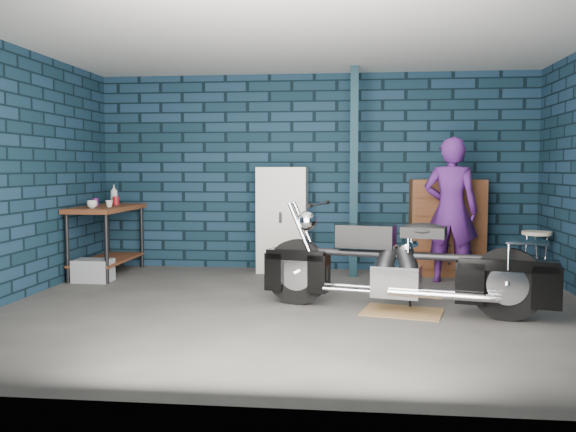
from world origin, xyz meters
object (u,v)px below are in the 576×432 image
object	(u,v)px
locker	(282,220)
shop_stool	(536,257)
motorcycle	(403,258)
workbench	(107,240)
storage_bin	(93,270)
person	(451,210)
tool_chest	(447,227)

from	to	relation	value
locker	shop_stool	size ratio (longest dim) A/B	2.22
motorcycle	workbench	bearing A→B (deg)	168.34
shop_stool	storage_bin	bearing A→B (deg)	-174.93
storage_bin	locker	bearing A→B (deg)	23.90
workbench	shop_stool	distance (m)	5.45
person	storage_bin	xyz separation A→B (m)	(-4.39, -0.42, -0.75)
motorcycle	person	bearing A→B (deg)	80.20
tool_chest	shop_stool	xyz separation A→B (m)	(1.00, -0.52, -0.31)
motorcycle	shop_stool	distance (m)	2.44
person	tool_chest	bearing A→B (deg)	-80.04
person	locker	world-z (taller)	person
storage_bin	tool_chest	world-z (taller)	tool_chest
motorcycle	shop_stool	size ratio (longest dim) A/B	3.78
person	shop_stool	size ratio (longest dim) A/B	2.79
tool_chest	shop_stool	size ratio (longest dim) A/B	1.97
locker	motorcycle	bearing A→B (deg)	-57.00
person	tool_chest	xyz separation A→B (m)	(0.04, 0.58, -0.26)
workbench	shop_stool	world-z (taller)	workbench
motorcycle	locker	bearing A→B (deg)	136.23
storage_bin	locker	world-z (taller)	locker
workbench	storage_bin	size ratio (longest dim) A/B	3.13
locker	shop_stool	xyz separation A→B (m)	(3.18, -0.52, -0.39)
workbench	shop_stool	xyz separation A→B (m)	(5.45, -0.02, -0.14)
storage_bin	person	bearing A→B (deg)	5.48
tool_chest	shop_stool	world-z (taller)	tool_chest
shop_stool	workbench	bearing A→B (deg)	179.81
person	tool_chest	distance (m)	0.63
motorcycle	storage_bin	xyz separation A→B (m)	(-3.69, 1.22, -0.39)
motorcycle	locker	distance (m)	2.65
shop_stool	locker	bearing A→B (deg)	170.79
workbench	locker	distance (m)	2.34
workbench	motorcycle	size ratio (longest dim) A/B	0.58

